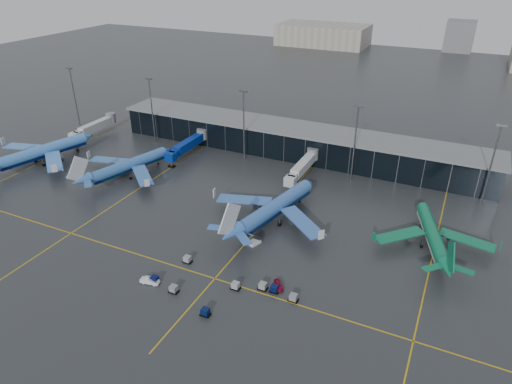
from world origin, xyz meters
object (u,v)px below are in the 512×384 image
at_px(service_van_red, 279,285).
at_px(service_van_white, 150,281).
at_px(airliner_aer_lingus, 434,227).
at_px(airliner_arkefly, 128,159).
at_px(airliner_klm_near, 276,199).
at_px(baggage_carts, 223,287).
at_px(mobile_airstair, 254,241).
at_px(airliner_klm_west, 41,145).

xyz_separation_m(service_van_red, service_van_white, (-27.35, -11.38, 0.06)).
relative_size(airliner_aer_lingus, service_van_white, 7.98).
height_order(airliner_arkefly, airliner_aer_lingus, airliner_arkefly).
bearing_deg(airliner_arkefly, airliner_klm_near, 10.43).
relative_size(baggage_carts, mobile_airstair, 8.90).
bearing_deg(airliner_arkefly, service_van_white, -30.86).
height_order(airliner_klm_west, service_van_white, airliner_klm_west).
xyz_separation_m(baggage_carts, service_van_red, (11.11, 6.13, -0.07)).
distance_m(airliner_arkefly, service_van_red, 75.96).
bearing_deg(service_van_white, airliner_arkefly, 32.81).
height_order(airliner_klm_west, airliner_arkefly, airliner_klm_west).
bearing_deg(mobile_airstair, airliner_klm_near, 108.71).
bearing_deg(service_van_white, mobile_airstair, -41.07).
bearing_deg(airliner_klm_west, mobile_airstair, 5.68).
bearing_deg(airliner_klm_west, airliner_aer_lingus, 16.79).
height_order(airliner_klm_west, baggage_carts, airliner_klm_west).
distance_m(airliner_aer_lingus, service_van_red, 44.08).
relative_size(mobile_airstair, service_van_white, 0.83).
xyz_separation_m(airliner_klm_west, baggage_carts, (92.43, -33.95, -6.07)).
bearing_deg(service_van_white, airliner_klm_west, 52.35).
relative_size(airliner_aer_lingus, service_van_red, 8.98).
height_order(airliner_arkefly, mobile_airstair, airliner_arkefly).
bearing_deg(airliner_aer_lingus, baggage_carts, -153.73).
bearing_deg(baggage_carts, mobile_airstair, 94.41).
distance_m(mobile_airstair, service_van_white, 28.89).
relative_size(service_van_red, service_van_white, 0.89).
xyz_separation_m(airliner_klm_near, mobile_airstair, (-0.18, -13.53, -5.88)).
relative_size(airliner_klm_west, airliner_aer_lingus, 1.23).
bearing_deg(airliner_klm_near, baggage_carts, -75.14).
bearing_deg(baggage_carts, airliner_klm_west, 159.83).
bearing_deg(service_van_red, baggage_carts, 171.19).
distance_m(baggage_carts, service_van_white, 17.06).
height_order(airliner_klm_west, service_van_red, airliner_klm_west).
xyz_separation_m(baggage_carts, mobile_airstair, (-1.51, 19.61, 0.01)).
distance_m(baggage_carts, mobile_airstair, 19.66).
xyz_separation_m(airliner_arkefly, airliner_klm_near, (56.05, -5.37, 0.53)).
relative_size(airliner_arkefly, service_van_red, 9.89).
distance_m(airliner_klm_west, baggage_carts, 98.65).
bearing_deg(airliner_klm_west, airliner_arkefly, 22.07).
bearing_deg(airliner_arkefly, service_van_red, -9.40).
height_order(baggage_carts, service_van_white, baggage_carts).
xyz_separation_m(airliner_arkefly, airliner_aer_lingus, (97.57, 0.39, -0.56)).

